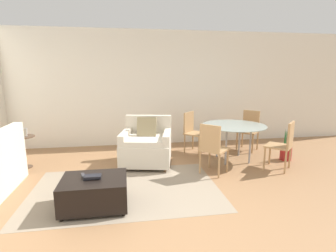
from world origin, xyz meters
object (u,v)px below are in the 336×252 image
ottoman (95,191)px  book_stack (92,177)px  dining_chair_near_left (212,146)px  tv_remote_primary (83,175)px  potted_plant_small (286,149)px  dining_table (234,128)px  dining_chair_far_left (193,129)px  dining_chair_far_right (249,127)px  side_table (24,146)px  armchair (147,146)px  dining_chair_near_right (284,142)px  picture_frame (23,132)px

ottoman → book_stack: bearing=168.3°
dining_chair_near_left → tv_remote_primary: bearing=-160.6°
tv_remote_primary → potted_plant_small: size_ratio=0.20×
dining_table → ottoman: bearing=-149.1°
dining_chair_far_left → dining_chair_far_right: size_ratio=1.00×
dining_chair_near_left → potted_plant_small: 1.84m
side_table → dining_chair_far_right: size_ratio=0.67×
dining_chair_far_left → potted_plant_small: (1.75, -0.85, -0.30)m
armchair → ottoman: 1.80m
armchair → dining_chair_near_right: 2.54m
dining_chair_near_left → dining_chair_near_right: (1.35, 0.00, 0.00)m
dining_table → dining_chair_far_right: (0.67, 0.67, -0.15)m
armchair → tv_remote_primary: bearing=-123.7°
armchair → picture_frame: size_ratio=7.01×
potted_plant_small → dining_chair_near_left: bearing=-164.1°
tv_remote_primary → side_table: (-1.29, 1.61, 0.01)m
dining_chair_near_right → dining_chair_near_left: bearing=180.0°
dining_chair_far_left → potted_plant_small: dining_chair_far_left is taller
dining_chair_near_right → dining_chair_far_right: same height
dining_chair_far_right → dining_chair_near_right: bearing=-90.0°
dining_chair_near_left → dining_chair_far_left: (0.00, 1.35, 0.00)m
ottoman → side_table: (-1.45, 1.75, 0.20)m
picture_frame → potted_plant_small: picture_frame is taller
side_table → dining_table: 4.03m
dining_chair_near_right → dining_chair_far_left: 1.90m
picture_frame → dining_chair_far_left: (3.34, 0.46, -0.16)m
picture_frame → dining_chair_far_right: size_ratio=0.17×
book_stack → ottoman: bearing=-11.7°
book_stack → dining_chair_near_left: (1.91, 0.86, 0.09)m
tv_remote_primary → side_table: bearing=128.7°
tv_remote_primary → picture_frame: bearing=128.7°
side_table → potted_plant_small: potted_plant_small is taller
picture_frame → dining_table: 4.02m
picture_frame → dining_chair_near_left: 3.46m
dining_chair_far_left → dining_chair_far_right: 1.35m
picture_frame → dining_chair_near_right: dining_chair_near_right is taller
tv_remote_primary → dining_chair_far_left: (2.05, 2.07, 0.11)m
ottoman → dining_chair_near_left: dining_chair_near_left is taller
dining_chair_near_left → potted_plant_small: size_ratio=1.27×
book_stack → dining_chair_near_right: size_ratio=0.26×
ottoman → dining_chair_far_left: 2.92m
armchair → dining_chair_near_right: size_ratio=1.22×
dining_chair_near_right → side_table: bearing=169.3°
tv_remote_primary → dining_chair_near_right: 3.47m
ottoman → dining_chair_far_right: dining_chair_far_right is taller
armchair → book_stack: bearing=-117.7°
book_stack → dining_table: dining_table is taller
dining_chair_far_right → potted_plant_small: size_ratio=1.27×
side_table → dining_chair_far_right: dining_chair_far_right is taller
ottoman → dining_table: bearing=30.9°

